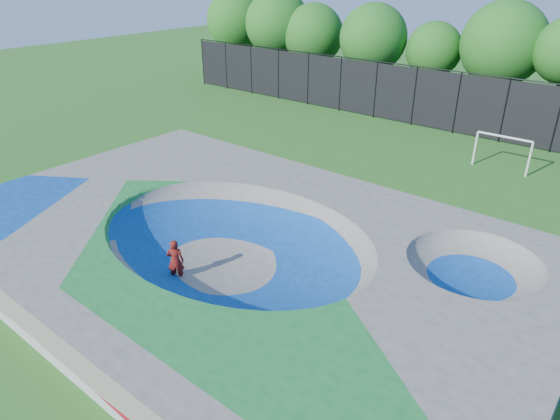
# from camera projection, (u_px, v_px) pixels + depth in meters

# --- Properties ---
(ground) EXTENTS (120.00, 120.00, 0.00)m
(ground) POSITION_uv_depth(u_px,v_px,m) (236.00, 266.00, 18.72)
(ground) COLOR #235B19
(ground) RESTS_ON ground
(skate_deck) EXTENTS (22.00, 14.00, 1.50)m
(skate_deck) POSITION_uv_depth(u_px,v_px,m) (235.00, 249.00, 18.39)
(skate_deck) COLOR gray
(skate_deck) RESTS_ON ground
(skater) EXTENTS (0.72, 0.68, 1.65)m
(skater) POSITION_uv_depth(u_px,v_px,m) (176.00, 261.00, 17.50)
(skater) COLOR #B41B0E
(skater) RESTS_ON ground
(skateboard) EXTENTS (0.72, 0.69, 0.05)m
(skateboard) POSITION_uv_depth(u_px,v_px,m) (178.00, 280.00, 17.86)
(skateboard) COLOR black
(skateboard) RESTS_ON ground
(soccer_goal) EXTENTS (2.97, 0.12, 1.96)m
(soccer_goal) POSITION_uv_depth(u_px,v_px,m) (503.00, 147.00, 26.78)
(soccer_goal) COLOR silver
(soccer_goal) RESTS_ON ground
(fence) EXTENTS (48.09, 0.09, 4.04)m
(fence) POSITION_uv_depth(u_px,v_px,m) (457.00, 102.00, 32.41)
(fence) COLOR black
(fence) RESTS_ON ground
(treeline) EXTENTS (53.78, 7.59, 8.28)m
(treeline) POSITION_uv_depth(u_px,v_px,m) (455.00, 43.00, 35.96)
(treeline) COLOR #423021
(treeline) RESTS_ON ground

